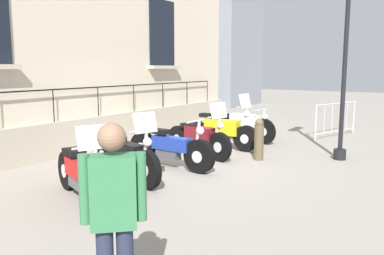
{
  "coord_description": "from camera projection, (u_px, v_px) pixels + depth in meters",
  "views": [
    {
      "loc": [
        5.11,
        -7.3,
        2.11
      ],
      "look_at": [
        0.41,
        0.0,
        0.8
      ],
      "focal_mm": 37.16,
      "sensor_mm": 36.0,
      "label": 1
    }
  ],
  "objects": [
    {
      "name": "motorcycle_yellow",
      "position": [
        221.0,
        131.0,
        10.46
      ],
      "size": [
        2.19,
        0.56,
        1.47
      ],
      "color": "black",
      "rests_on": "ground_plane"
    },
    {
      "name": "motorcycle_red",
      "position": [
        82.0,
        174.0,
        6.36
      ],
      "size": [
        1.9,
        0.94,
        1.28
      ],
      "color": "black",
      "rests_on": "ground_plane"
    },
    {
      "name": "motorcycle_white",
      "position": [
        244.0,
        125.0,
        11.48
      ],
      "size": [
        2.1,
        0.67,
        0.97
      ],
      "color": "black",
      "rests_on": "ground_plane"
    },
    {
      "name": "bollard",
      "position": [
        259.0,
        139.0,
        9.11
      ],
      "size": [
        0.22,
        0.22,
        0.96
      ],
      "color": "brown",
      "rests_on": "ground_plane"
    },
    {
      "name": "motorcycle_maroon",
      "position": [
        199.0,
        138.0,
        9.46
      ],
      "size": [
        2.05,
        0.75,
        1.34
      ],
      "color": "black",
      "rests_on": "ground_plane"
    },
    {
      "name": "ground_plane",
      "position": [
        177.0,
        160.0,
        9.12
      ],
      "size": [
        60.0,
        60.0,
        0.0
      ],
      "primitive_type": "plane",
      "color": "gray"
    },
    {
      "name": "lamppost",
      "position": [
        347.0,
        17.0,
        8.75
      ],
      "size": [
        0.32,
        1.02,
        4.45
      ],
      "color": "black",
      "rests_on": "ground_plane"
    },
    {
      "name": "building_facade",
      "position": [
        84.0,
        15.0,
        10.15
      ],
      "size": [
        0.82,
        13.22,
        7.11
      ],
      "color": "beige",
      "rests_on": "ground_plane"
    },
    {
      "name": "crowd_barrier",
      "position": [
        336.0,
        118.0,
        12.29
      ],
      "size": [
        0.71,
        2.09,
        1.05
      ],
      "color": "#B7B7BF",
      "rests_on": "ground_plane"
    },
    {
      "name": "distant_building",
      "position": [
        215.0,
        40.0,
        22.8
      ],
      "size": [
        4.11,
        4.03,
        7.4
      ],
      "color": "gray",
      "rests_on": "ground_plane"
    },
    {
      "name": "pedestrian_standing",
      "position": [
        114.0,
        213.0,
        3.18
      ],
      "size": [
        0.41,
        0.41,
        1.68
      ],
      "color": "#23283D",
      "rests_on": "ground_plane"
    },
    {
      "name": "motorcycle_blue",
      "position": [
        170.0,
        149.0,
        8.43
      ],
      "size": [
        2.23,
        0.53,
        1.07
      ],
      "color": "black",
      "rests_on": "ground_plane"
    },
    {
      "name": "motorcycle_black",
      "position": [
        125.0,
        157.0,
        7.45
      ],
      "size": [
        2.14,
        0.81,
        1.35
      ],
      "color": "black",
      "rests_on": "ground_plane"
    }
  ]
}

